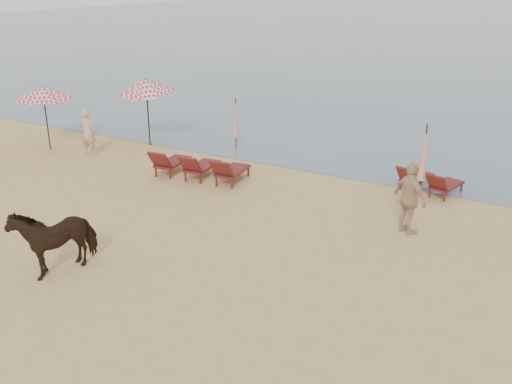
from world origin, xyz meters
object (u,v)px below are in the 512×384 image
umbrella_open_left_b (146,86)px  beachgoer_left (88,132)px  lounger_cluster_left (198,166)px  umbrella_closed_right (424,153)px  umbrella_open_left_a (43,93)px  umbrella_closed_left (236,118)px  beachgoer_right_b (410,199)px  lounger_cluster_right (428,180)px  cow (55,237)px

umbrella_open_left_b → beachgoer_left: 2.79m
lounger_cluster_left → umbrella_closed_right: (6.71, 1.91, 0.93)m
lounger_cluster_left → umbrella_open_left_a: 7.04m
umbrella_closed_left → beachgoer_right_b: size_ratio=1.04×
umbrella_open_left_b → umbrella_closed_right: umbrella_open_left_b is taller
lounger_cluster_right → beachgoer_left: size_ratio=1.09×
umbrella_open_left_b → umbrella_closed_left: 3.60m
lounger_cluster_left → beachgoer_left: bearing=172.1°
beachgoer_right_b → umbrella_open_left_b: bearing=18.6°
lounger_cluster_left → cow: bearing=-90.1°
cow → lounger_cluster_right: bearing=69.7°
lounger_cluster_left → beachgoer_left: beachgoer_left is taller
umbrella_closed_left → cow: (1.35, -10.05, -0.43)m
umbrella_closed_right → beachgoer_left: bearing=-171.6°
umbrella_open_left_a → umbrella_open_left_b: size_ratio=0.90×
cow → beachgoer_right_b: 8.63m
lounger_cluster_left → umbrella_closed_right: umbrella_closed_right is taller
umbrella_open_left_b → beachgoer_left: umbrella_open_left_b is taller
umbrella_open_left_a → beachgoer_left: size_ratio=1.40×
lounger_cluster_left → beachgoer_right_b: 7.13m
umbrella_closed_right → beachgoer_left: umbrella_closed_right is taller
lounger_cluster_left → umbrella_open_left_b: (-3.91, 2.30, 1.87)m
cow → beachgoer_right_b: (6.42, 5.76, 0.17)m
umbrella_open_left_b → cow: size_ratio=1.45×
lounger_cluster_right → umbrella_open_left_b: (-10.74, -0.10, 1.92)m
lounger_cluster_right → umbrella_open_left_a: (-13.65, -2.46, 1.78)m
umbrella_closed_left → cow: size_ratio=1.07×
umbrella_open_left_a → umbrella_open_left_b: 3.75m
umbrella_closed_right → cow: umbrella_closed_right is taller
umbrella_open_left_a → umbrella_open_left_b: bearing=18.3°
lounger_cluster_left → beachgoer_left: 5.02m
lounger_cluster_right → umbrella_open_left_b: 10.91m
umbrella_open_left_a → beachgoer_right_b: size_ratio=1.28×
cow → umbrella_open_left_b: bearing=131.6°
lounger_cluster_left → lounger_cluster_right: bearing=13.6°
umbrella_closed_right → beachgoer_right_b: 2.75m
beachgoer_left → beachgoer_right_b: (12.07, -0.97, 0.08)m
umbrella_closed_right → umbrella_open_left_a: bearing=-171.8°
lounger_cluster_right → umbrella_closed_right: size_ratio=0.85×
umbrella_closed_left → beachgoer_left: bearing=-142.3°
lounger_cluster_right → umbrella_closed_right: bearing=-88.6°
beachgoer_left → umbrella_open_left_a: bearing=-5.4°
lounger_cluster_right → cow: (-6.18, -8.95, 0.39)m
umbrella_closed_right → beachgoer_left: 11.85m
umbrella_closed_right → lounger_cluster_right: bearing=77.0°
beachgoer_left → lounger_cluster_right: bearing=177.7°
cow → umbrella_closed_right: bearing=68.7°
umbrella_open_left_b → cow: 10.08m
umbrella_closed_left → beachgoer_right_b: 8.88m
cow → beachgoer_left: beachgoer_left is taller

